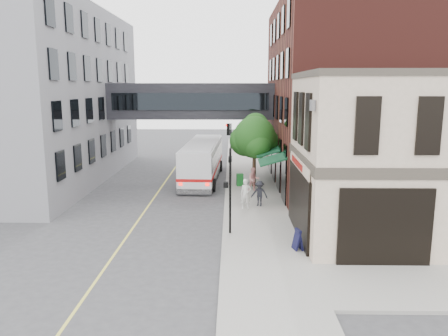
{
  "coord_description": "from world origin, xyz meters",
  "views": [
    {
      "loc": [
        0.47,
        -19.92,
        7.73
      ],
      "look_at": [
        0.06,
        3.09,
        3.42
      ],
      "focal_mm": 35.0,
      "sensor_mm": 36.0,
      "label": 1
    }
  ],
  "objects_px": {
    "pedestrian_b": "(254,179)",
    "sandwich_board": "(298,239)",
    "newspaper_box": "(240,180)",
    "pedestrian_c": "(259,193)",
    "pedestrian_a": "(246,194)",
    "bus": "(202,159)"
  },
  "relations": [
    {
      "from": "newspaper_box",
      "to": "bus",
      "type": "bearing_deg",
      "value": 126.61
    },
    {
      "from": "pedestrian_a",
      "to": "pedestrian_b",
      "type": "distance_m",
      "value": 4.73
    },
    {
      "from": "pedestrian_a",
      "to": "pedestrian_b",
      "type": "relative_size",
      "value": 1.08
    },
    {
      "from": "bus",
      "to": "pedestrian_a",
      "type": "distance_m",
      "value": 9.89
    },
    {
      "from": "pedestrian_a",
      "to": "sandwich_board",
      "type": "relative_size",
      "value": 1.89
    },
    {
      "from": "pedestrian_a",
      "to": "sandwich_board",
      "type": "xyz_separation_m",
      "value": [
        2.23,
        -7.03,
        -0.44
      ]
    },
    {
      "from": "pedestrian_c",
      "to": "newspaper_box",
      "type": "height_order",
      "value": "pedestrian_c"
    },
    {
      "from": "bus",
      "to": "pedestrian_b",
      "type": "distance_m",
      "value": 6.19
    },
    {
      "from": "newspaper_box",
      "to": "sandwich_board",
      "type": "relative_size",
      "value": 0.97
    },
    {
      "from": "pedestrian_b",
      "to": "sandwich_board",
      "type": "relative_size",
      "value": 1.76
    },
    {
      "from": "newspaper_box",
      "to": "sandwich_board",
      "type": "height_order",
      "value": "sandwich_board"
    },
    {
      "from": "pedestrian_c",
      "to": "newspaper_box",
      "type": "bearing_deg",
      "value": 118.15
    },
    {
      "from": "pedestrian_c",
      "to": "newspaper_box",
      "type": "distance_m",
      "value": 5.89
    },
    {
      "from": "sandwich_board",
      "to": "pedestrian_b",
      "type": "bearing_deg",
      "value": 82.48
    },
    {
      "from": "pedestrian_c",
      "to": "pedestrian_b",
      "type": "bearing_deg",
      "value": 109.47
    },
    {
      "from": "pedestrian_a",
      "to": "newspaper_box",
      "type": "xyz_separation_m",
      "value": [
        -0.25,
        6.38,
        -0.46
      ]
    },
    {
      "from": "bus",
      "to": "sandwich_board",
      "type": "bearing_deg",
      "value": -71.13
    },
    {
      "from": "pedestrian_b",
      "to": "sandwich_board",
      "type": "height_order",
      "value": "pedestrian_b"
    },
    {
      "from": "pedestrian_a",
      "to": "pedestrian_c",
      "type": "xyz_separation_m",
      "value": [
        0.9,
        0.62,
        -0.12
      ]
    },
    {
      "from": "newspaper_box",
      "to": "sandwich_board",
      "type": "xyz_separation_m",
      "value": [
        2.49,
        -13.41,
        0.02
      ]
    },
    {
      "from": "pedestrian_b",
      "to": "bus",
      "type": "bearing_deg",
      "value": 122.14
    },
    {
      "from": "sandwich_board",
      "to": "pedestrian_c",
      "type": "bearing_deg",
      "value": 84.98
    }
  ]
}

